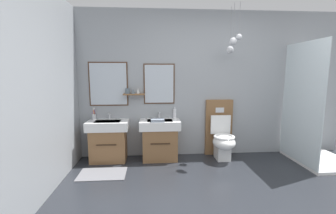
{
  "coord_description": "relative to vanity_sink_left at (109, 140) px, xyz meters",
  "views": [
    {
      "loc": [
        -1.08,
        -2.0,
        1.47
      ],
      "look_at": [
        -0.8,
        1.78,
        0.91
      ],
      "focal_mm": 24.6,
      "sensor_mm": 36.0,
      "label": 1
    }
  ],
  "objects": [
    {
      "name": "wall_back",
      "position": [
        1.78,
        0.24,
        0.91
      ],
      "size": [
        4.87,
        0.62,
        2.53
      ],
      "color": "#999EA3",
      "rests_on": "ground"
    },
    {
      "name": "bath_mat",
      "position": [
        -0.0,
        -0.57,
        -0.35
      ],
      "size": [
        0.68,
        0.44,
        0.01
      ],
      "primitive_type": "cube",
      "color": "slate",
      "rests_on": "ground"
    },
    {
      "name": "vanity_sink_left",
      "position": [
        0.0,
        0.0,
        0.0
      ],
      "size": [
        0.68,
        0.45,
        0.68
      ],
      "color": "brown",
      "rests_on": "ground"
    },
    {
      "name": "tap_on_left_sink",
      "position": [
        -0.0,
        0.16,
        0.39
      ],
      "size": [
        0.03,
        0.13,
        0.11
      ],
      "color": "silver",
      "rests_on": "vanity_sink_left"
    },
    {
      "name": "vanity_sink_right",
      "position": [
        0.86,
        0.0,
        0.0
      ],
      "size": [
        0.68,
        0.45,
        0.68
      ],
      "color": "brown",
      "rests_on": "ground"
    },
    {
      "name": "tap_on_right_sink",
      "position": [
        0.86,
        0.16,
        0.39
      ],
      "size": [
        0.03,
        0.13,
        0.11
      ],
      "color": "silver",
      "rests_on": "vanity_sink_right"
    },
    {
      "name": "toilet",
      "position": [
        1.93,
        -0.02,
        0.02
      ],
      "size": [
        0.48,
        0.62,
        1.0
      ],
      "color": "brown",
      "rests_on": "ground"
    },
    {
      "name": "toothbrush_cup",
      "position": [
        -0.26,
        0.14,
        0.38
      ],
      "size": [
        0.07,
        0.07,
        0.21
      ],
      "color": "silver",
      "rests_on": "vanity_sink_left"
    },
    {
      "name": "soap_dispenser",
      "position": [
        1.13,
        0.15,
        0.41
      ],
      "size": [
        0.06,
        0.06,
        0.2
      ],
      "color": "white",
      "rests_on": "vanity_sink_right"
    },
    {
      "name": "folded_hand_towel",
      "position": [
        0.82,
        -0.12,
        0.34
      ],
      "size": [
        0.22,
        0.16,
        0.04
      ],
      "primitive_type": "cube",
      "color": "gray",
      "rests_on": "vanity_sink_right"
    },
    {
      "name": "shower_tray",
      "position": [
        3.36,
        -0.36,
        0.07
      ],
      "size": [
        0.86,
        0.99,
        1.95
      ],
      "color": "white",
      "rests_on": "ground"
    }
  ]
}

